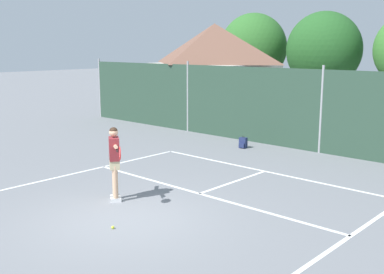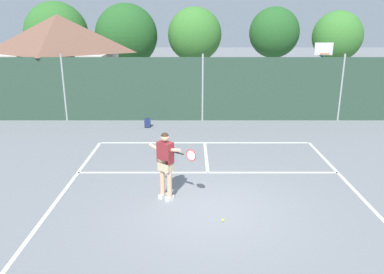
% 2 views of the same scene
% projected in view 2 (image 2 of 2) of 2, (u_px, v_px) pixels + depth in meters
% --- Properties ---
extents(ground_plane, '(120.00, 120.00, 0.00)m').
position_uv_depth(ground_plane, '(213.00, 210.00, 9.52)').
color(ground_plane, slate).
extents(court_markings, '(8.30, 11.10, 0.01)m').
position_uv_depth(court_markings, '(211.00, 199.00, 10.13)').
color(court_markings, white).
rests_on(court_markings, ground).
extents(chainlink_fence, '(26.09, 0.09, 3.13)m').
position_uv_depth(chainlink_fence, '(204.00, 89.00, 17.67)').
color(chainlink_fence, '#284233').
rests_on(chainlink_fence, ground).
extents(basketball_hoop, '(0.90, 0.67, 3.55)m').
position_uv_depth(basketball_hoop, '(323.00, 68.00, 18.84)').
color(basketball_hoop, '#284CB2').
rests_on(basketball_hoop, ground).
extents(clubhouse_building, '(5.85, 4.62, 4.90)m').
position_uv_depth(clubhouse_building, '(62.00, 60.00, 20.35)').
color(clubhouse_building, beige).
rests_on(clubhouse_building, ground).
extents(treeline_backdrop, '(23.84, 3.98, 5.88)m').
position_uv_depth(treeline_backdrop, '(170.00, 35.00, 26.62)').
color(treeline_backdrop, brown).
rests_on(treeline_backdrop, ground).
extents(tennis_player, '(1.26, 0.80, 1.85)m').
position_uv_depth(tennis_player, '(167.00, 160.00, 9.82)').
color(tennis_player, silver).
rests_on(tennis_player, ground).
extents(tennis_ball, '(0.07, 0.07, 0.07)m').
position_uv_depth(tennis_ball, '(224.00, 220.00, 8.99)').
color(tennis_ball, '#CCE033').
rests_on(tennis_ball, ground).
extents(backpack_navy, '(0.30, 0.27, 0.46)m').
position_uv_depth(backpack_navy, '(148.00, 123.00, 16.88)').
color(backpack_navy, navy).
rests_on(backpack_navy, ground).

